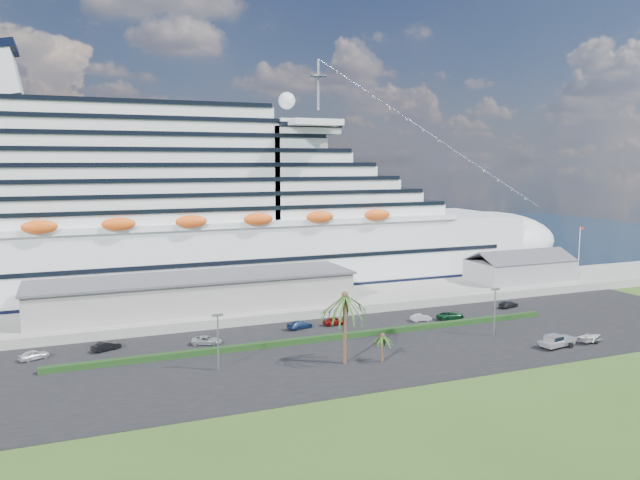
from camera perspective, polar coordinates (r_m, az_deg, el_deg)
name	(u,v)px	position (r m, az deg, el deg)	size (l,w,h in m)	color
ground	(417,364)	(95.25, 8.88, -11.15)	(420.00, 420.00, 0.00)	#33521B
asphalt_lot	(382,344)	(104.36, 5.73, -9.42)	(140.00, 38.00, 0.12)	black
wharf	(317,302)	(129.63, -0.28, -5.69)	(240.00, 20.00, 1.80)	gray
water	(219,250)	(214.64, -9.25, -0.87)	(420.00, 160.00, 0.02)	black
cruise_ship	(189,220)	(144.18, -11.86, 1.82)	(191.00, 38.00, 54.00)	silver
terminal_building	(196,292)	(121.90, -11.29, -4.69)	(61.00, 15.00, 6.30)	gray
port_shed	(520,269)	(155.57, 17.82, -2.56)	(24.00, 12.31, 7.37)	gray
flagpole	(579,249)	(167.08, 22.62, -0.77)	(1.08, 0.16, 12.00)	silver
hedge	(326,338)	(105.27, 0.54, -8.94)	(88.00, 1.10, 0.90)	black
lamp_post_left	(218,335)	(90.76, -9.32, -8.56)	(1.60, 0.35, 8.27)	gray
lamp_post_right	(495,306)	(111.18, 15.70, -5.80)	(1.60, 0.35, 8.27)	gray
palm_tall	(345,303)	(91.67, 2.29, -5.82)	(8.82, 8.82, 11.13)	#47301E
palm_short	(383,339)	(94.12, 5.75, -8.98)	(3.53, 3.53, 4.56)	#47301E
parked_car_0	(34,355)	(104.81, -24.69, -9.53)	(1.74, 4.32, 1.47)	silver
parked_car_1	(106,346)	(105.47, -18.97, -9.15)	(1.56, 4.48, 1.48)	black
parked_car_2	(207,340)	(104.72, -10.32, -9.02)	(2.25, 4.88, 1.36)	#9EA2A7
parked_car_3	(300,325)	(112.44, -1.86, -7.74)	(2.04, 5.01, 1.45)	navy
parked_car_4	(335,321)	(114.77, 1.37, -7.42)	(1.79, 4.45, 1.51)	#660E0D
parked_car_5	(421,318)	(119.12, 9.21, -7.02)	(1.37, 3.92, 1.29)	#B6B8BE
parked_car_6	(451,315)	(121.38, 11.85, -6.76)	(2.50, 5.41, 1.50)	#0E3B1F
parked_car_7	(508,304)	(133.80, 16.84, -5.63)	(2.00, 4.92, 1.43)	black
pickup_truck	(557,341)	(108.08, 20.85, -8.59)	(6.37, 3.15, 2.14)	black
boat_trailer	(591,337)	(112.87, 23.54, -8.15)	(5.42, 3.83, 1.52)	gray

